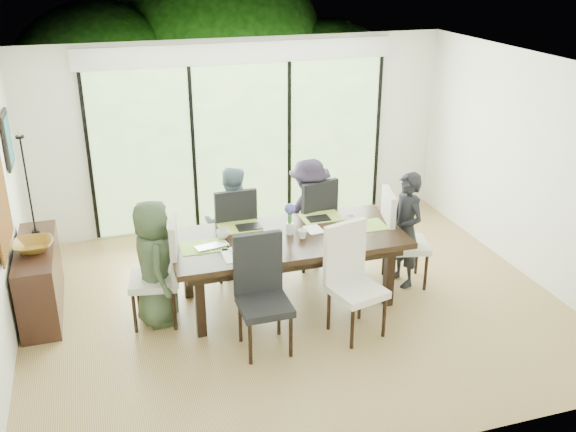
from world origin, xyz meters
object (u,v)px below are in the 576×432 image
object	(u,v)px
laptop	(214,248)
sideboard	(40,279)
table_top	(287,239)
person_left_end	(154,263)
chair_right_end	(406,237)
person_far_right	(309,213)
chair_far_left	(232,229)
chair_near_left	(265,297)
vase	(290,229)
cup_c	(350,220)
person_right_end	(406,230)
cup_b	(302,234)
person_far_left	(232,222)
chair_left_end	(153,272)
chair_far_right	(309,220)
bowl	(33,246)
chair_near_right	(358,283)
cup_a	(223,234)

from	to	relation	value
laptop	sideboard	world-z (taller)	laptop
sideboard	table_top	bearing A→B (deg)	-12.53
person_left_end	chair_right_end	bearing A→B (deg)	-91.47
person_left_end	person_far_right	size ratio (longest dim) A/B	1.00
chair_far_left	chair_near_left	bearing A→B (deg)	86.53
vase	cup_c	size ratio (longest dim) A/B	0.97
person_right_end	cup_b	world-z (taller)	person_right_end
person_far_right	cup_c	xyz separation A→B (m)	(0.25, -0.73, 0.17)
chair_near_left	person_far_left	world-z (taller)	person_far_left
chair_left_end	chair_far_right	world-z (taller)	same
chair_far_left	cup_b	distance (m)	1.16
person_left_end	person_right_end	size ratio (longest dim) A/B	1.00
vase	bowl	bearing A→B (deg)	170.70
person_far_right	cup_c	distance (m)	0.79
table_top	person_right_end	bearing A→B (deg)	-0.00
chair_near_left	sideboard	bearing A→B (deg)	145.90
bowl	cup_b	bearing A→B (deg)	-11.89
chair_near_right	chair_left_end	bearing A→B (deg)	141.98
cup_a	chair_far_left	bearing A→B (deg)	70.35
person_left_end	cup_c	bearing A→B (deg)	-88.95
table_top	laptop	xyz separation A→B (m)	(-0.85, -0.10, 0.05)
laptop	chair_right_end	bearing A→B (deg)	-8.10
chair_left_end	person_left_end	size ratio (longest dim) A/B	0.85
chair_left_end	bowl	distance (m)	1.32
cup_b	bowl	distance (m)	2.91
table_top	chair_far_left	bearing A→B (deg)	117.90
chair_far_left	table_top	bearing A→B (deg)	116.09
chair_near_left	bowl	distance (m)	2.60
chair_far_right	cup_c	xyz separation A→B (m)	(0.25, -0.75, 0.27)
chair_near_left	person_far_left	bearing A→B (deg)	87.96
chair_near_left	chair_near_right	size ratio (longest dim) A/B	1.00
person_far_right	laptop	xyz separation A→B (m)	(-1.40, -0.93, 0.13)
chair_near_left	chair_near_right	bearing A→B (deg)	-0.35
chair_far_right	cup_b	distance (m)	1.07
chair_far_right	sideboard	xyz separation A→B (m)	(-3.25, -0.25, -0.20)
chair_right_end	chair_near_right	xyz separation A→B (m)	(-1.00, -0.87, 0.00)
vase	cup_a	world-z (taller)	vase
chair_left_end	bowl	xyz separation A→B (m)	(-1.20, 0.50, 0.25)
chair_near_left	laptop	distance (m)	0.88
chair_near_left	person_left_end	world-z (taller)	person_left_end
cup_a	vase	bearing A→B (deg)	-7.59
chair_near_right	vase	size ratio (longest dim) A/B	9.17
chair_right_end	person_far_right	xyz separation A→B (m)	(-0.95, 0.83, 0.10)
person_far_left	chair_left_end	bearing A→B (deg)	47.11
table_top	laptop	bearing A→B (deg)	-173.29
table_top	bowl	xyz separation A→B (m)	(-2.70, 0.50, 0.07)
laptop	bowl	xyz separation A→B (m)	(-1.85, 0.60, 0.02)
chair_near_left	cup_b	xyz separation A→B (m)	(0.65, 0.77, 0.27)
person_far_right	cup_b	size ratio (longest dim) A/B	12.90
cup_b	bowl	world-z (taller)	cup_b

